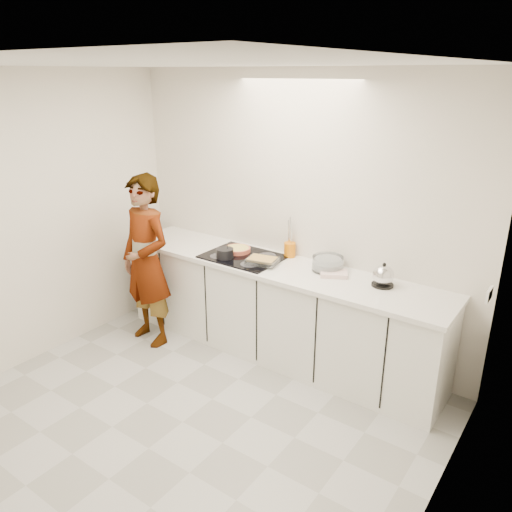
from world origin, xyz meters
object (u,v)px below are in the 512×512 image
Objects in this scene: baking_dish at (262,260)px; utensil_crock at (290,250)px; hob at (243,257)px; mixing_bowl at (328,264)px; saucepan at (225,253)px; tart_dish at (237,249)px; kettle at (383,276)px; cook at (146,261)px.

utensil_crock reaches higher than baking_dish.
hob is 2.08× the size of mixing_bowl.
tart_dish is at bearing 92.35° from saucepan.
kettle is at bearing 10.51° from saucepan.
cook is at bearing -157.59° from mixing_bowl.
utensil_crock is (0.35, 0.27, 0.06)m from hob.
hob is at bearing -168.17° from mixing_bowl.
mixing_bowl is (0.54, 0.23, 0.02)m from baking_dish.
kettle reaches higher than hob.
utensil_crock reaches higher than mixing_bowl.
kettle reaches higher than baking_dish.
saucepan is 0.61m from utensil_crock.
baking_dish reaches higher than tart_dish.
cook reaches higher than hob.
tart_dish reaches higher than hob.
utensil_crock is (-0.98, 0.15, -0.02)m from kettle.
saucepan reaches higher than baking_dish.
cook is at bearing -140.94° from tart_dish.
kettle is (0.53, -0.04, 0.03)m from mixing_bowl.
saucepan is 0.11× the size of cook.
kettle is 2.22m from cook.
hob is at bearing 167.40° from baking_dish.
mixing_bowl is 1.71× the size of kettle.
hob is 5.25× the size of utensil_crock.
baking_dish is (0.26, -0.06, 0.04)m from hob.
hob is 3.88× the size of saucepan.
hob is 0.82m from mixing_bowl.
kettle is 0.12× the size of cook.
tart_dish is 0.93m from mixing_bowl.
hob is 2.17× the size of tart_dish.
saucepan is 0.96m from mixing_bowl.
baking_dish is at bearing -170.18° from kettle.
baking_dish is at bearing 12.51° from saucepan.
saucepan is 0.60× the size of baking_dish.
mixing_bowl is (0.80, 0.17, 0.05)m from hob.
mixing_bowl is 0.53m from kettle.
kettle is (1.07, 0.19, 0.04)m from baking_dish.
saucepan is at bearing -169.49° from kettle.
cook reaches higher than utensil_crock.
baking_dish is at bearing 28.77° from cook.
tart_dish is at bearing -155.54° from utensil_crock.
utensil_crock is at bearing 75.47° from baking_dish.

